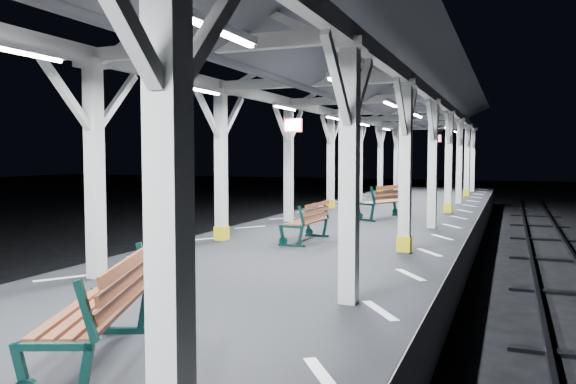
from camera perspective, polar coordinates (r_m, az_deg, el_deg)
The scene contains 9 objects.
ground at distance 10.07m, azimuth -2.02°, elevation -12.91°, with size 120.00×120.00×0.00m, color black.
platform at distance 9.94m, azimuth -2.02°, elevation -10.14°, with size 6.00×50.00×1.00m, color black.
hazard_stripes_left at distance 11.04m, azimuth -13.82°, elevation -6.19°, with size 1.00×48.00×0.01m, color silver.
hazard_stripes_right at distance 9.15m, azimuth 12.31°, elevation -8.22°, with size 1.00×48.00×0.01m, color silver.
track_left at distance 12.84m, azimuth -23.18°, elevation -9.19°, with size 2.20×60.00×0.16m.
canopy at distance 9.78m, azimuth -2.12°, elevation 13.57°, with size 5.40×49.00×4.65m.
bench_near at distance 5.38m, azimuth -18.01°, elevation -11.07°, with size 1.30×1.94×0.99m.
bench_mid at distance 12.26m, azimuth 2.16°, elevation -2.93°, with size 0.63×1.62×0.87m.
bench_far at distance 16.90m, azimuth 10.08°, elevation -0.89°, with size 1.38×1.99×1.02m.
Camera 1 is at (3.89, -8.83, 2.88)m, focal length 35.00 mm.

